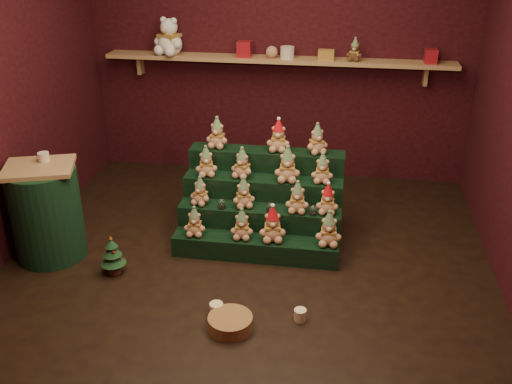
% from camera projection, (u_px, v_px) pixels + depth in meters
% --- Properties ---
extents(ground, '(4.00, 4.00, 0.00)m').
position_uv_depth(ground, '(247.00, 265.00, 4.73)').
color(ground, black).
rests_on(ground, ground).
extents(back_wall, '(4.00, 0.10, 2.80)m').
position_uv_depth(back_wall, '(280.00, 46.00, 5.96)').
color(back_wall, black).
rests_on(back_wall, ground).
extents(front_wall, '(4.00, 0.10, 2.80)m').
position_uv_depth(front_wall, '(157.00, 244.00, 2.30)').
color(front_wall, black).
rests_on(front_wall, ground).
extents(back_shelf, '(3.60, 0.26, 0.24)m').
position_uv_depth(back_shelf, '(277.00, 60.00, 5.84)').
color(back_shelf, tan).
rests_on(back_shelf, ground).
extents(riser_tier_front, '(1.40, 0.22, 0.18)m').
position_uv_depth(riser_tier_front, '(255.00, 248.00, 4.80)').
color(riser_tier_front, black).
rests_on(riser_tier_front, ground).
extents(riser_tier_midfront, '(1.40, 0.22, 0.36)m').
position_uv_depth(riser_tier_midfront, '(259.00, 226.00, 4.96)').
color(riser_tier_midfront, black).
rests_on(riser_tier_midfront, ground).
extents(riser_tier_midback, '(1.40, 0.22, 0.54)m').
position_uv_depth(riser_tier_midback, '(263.00, 206.00, 5.12)').
color(riser_tier_midback, black).
rests_on(riser_tier_midback, ground).
extents(riser_tier_back, '(1.40, 0.22, 0.72)m').
position_uv_depth(riser_tier_back, '(267.00, 186.00, 5.28)').
color(riser_tier_back, black).
rests_on(riser_tier_back, ground).
extents(teddy_0, '(0.19, 0.18, 0.26)m').
position_uv_depth(teddy_0, '(195.00, 221.00, 4.77)').
color(teddy_0, tan).
rests_on(teddy_0, riser_tier_front).
extents(teddy_1, '(0.20, 0.18, 0.26)m').
position_uv_depth(teddy_1, '(242.00, 224.00, 4.72)').
color(teddy_1, tan).
rests_on(teddy_1, riser_tier_front).
extents(teddy_2, '(0.25, 0.23, 0.31)m').
position_uv_depth(teddy_2, '(273.00, 224.00, 4.68)').
color(teddy_2, tan).
rests_on(teddy_2, riser_tier_front).
extents(teddy_3, '(0.22, 0.20, 0.30)m').
position_uv_depth(teddy_3, '(329.00, 228.00, 4.62)').
color(teddy_3, tan).
rests_on(teddy_3, riser_tier_front).
extents(teddy_4, '(0.21, 0.20, 0.25)m').
position_uv_depth(teddy_4, '(200.00, 191.00, 4.90)').
color(teddy_4, tan).
rests_on(teddy_4, riser_tier_midfront).
extents(teddy_5, '(0.24, 0.23, 0.27)m').
position_uv_depth(teddy_5, '(244.00, 192.00, 4.85)').
color(teddy_5, tan).
rests_on(teddy_5, riser_tier_midfront).
extents(teddy_6, '(0.20, 0.18, 0.27)m').
position_uv_depth(teddy_6, '(297.00, 197.00, 4.76)').
color(teddy_6, tan).
rests_on(teddy_6, riser_tier_midfront).
extents(teddy_7, '(0.19, 0.17, 0.26)m').
position_uv_depth(teddy_7, '(328.00, 199.00, 4.74)').
color(teddy_7, tan).
rests_on(teddy_7, riser_tier_midfront).
extents(teddy_8, '(0.23, 0.22, 0.27)m').
position_uv_depth(teddy_8, '(206.00, 161.00, 5.00)').
color(teddy_8, tan).
rests_on(teddy_8, riser_tier_midback).
extents(teddy_9, '(0.24, 0.23, 0.27)m').
position_uv_depth(teddy_9, '(242.00, 163.00, 4.97)').
color(teddy_9, tan).
rests_on(teddy_9, riser_tier_midback).
extents(teddy_10, '(0.23, 0.21, 0.31)m').
position_uv_depth(teddy_10, '(287.00, 164.00, 4.89)').
color(teddy_10, tan).
rests_on(teddy_10, riser_tier_midback).
extents(teddy_11, '(0.19, 0.17, 0.26)m').
position_uv_depth(teddy_11, '(322.00, 168.00, 4.87)').
color(teddy_11, tan).
rests_on(teddy_11, riser_tier_midback).
extents(teddy_12, '(0.22, 0.20, 0.28)m').
position_uv_depth(teddy_12, '(217.00, 133.00, 5.13)').
color(teddy_12, tan).
rests_on(teddy_12, riser_tier_back).
extents(teddy_13, '(0.21, 0.19, 0.29)m').
position_uv_depth(teddy_13, '(278.00, 136.00, 5.05)').
color(teddy_13, tan).
rests_on(teddy_13, riser_tier_back).
extents(teddy_14, '(0.25, 0.24, 0.27)m').
position_uv_depth(teddy_14, '(317.00, 139.00, 5.00)').
color(teddy_14, tan).
rests_on(teddy_14, riser_tier_back).
extents(snow_globe_a, '(0.07, 0.07, 0.09)m').
position_uv_depth(snow_globe_a, '(222.00, 204.00, 4.86)').
color(snow_globe_a, black).
rests_on(snow_globe_a, riser_tier_midfront).
extents(snow_globe_b, '(0.06, 0.06, 0.09)m').
position_uv_depth(snow_globe_b, '(271.00, 207.00, 4.80)').
color(snow_globe_b, black).
rests_on(snow_globe_b, riser_tier_midfront).
extents(snow_globe_c, '(0.07, 0.07, 0.09)m').
position_uv_depth(snow_globe_c, '(313.00, 210.00, 4.75)').
color(snow_globe_c, black).
rests_on(snow_globe_c, riser_tier_midfront).
extents(side_table, '(0.65, 0.60, 0.82)m').
position_uv_depth(side_table, '(46.00, 212.00, 4.71)').
color(side_table, tan).
rests_on(side_table, ground).
extents(table_ornament, '(0.09, 0.09, 0.07)m').
position_uv_depth(table_ornament, '(44.00, 157.00, 4.60)').
color(table_ornament, beige).
rests_on(table_ornament, side_table).
extents(mini_christmas_tree, '(0.20, 0.20, 0.35)m').
position_uv_depth(mini_christmas_tree, '(113.00, 255.00, 4.55)').
color(mini_christmas_tree, '#4C291B').
rests_on(mini_christmas_tree, ground).
extents(mug_left, '(0.10, 0.10, 0.10)m').
position_uv_depth(mug_left, '(216.00, 309.00, 4.11)').
color(mug_left, beige).
rests_on(mug_left, ground).
extents(mug_right, '(0.09, 0.09, 0.09)m').
position_uv_depth(mug_right, '(300.00, 315.00, 4.06)').
color(mug_right, beige).
rests_on(mug_right, ground).
extents(wicker_basket, '(0.33, 0.33, 0.10)m').
position_uv_depth(wicker_basket, '(230.00, 323.00, 3.97)').
color(wicker_basket, olive).
rests_on(wicker_basket, ground).
extents(white_bear, '(0.43, 0.41, 0.48)m').
position_uv_depth(white_bear, '(169.00, 31.00, 5.86)').
color(white_bear, white).
rests_on(white_bear, back_shelf).
extents(brown_bear, '(0.18, 0.17, 0.22)m').
position_uv_depth(brown_bear, '(355.00, 50.00, 5.64)').
color(brown_bear, '#50321A').
rests_on(brown_bear, back_shelf).
extents(gift_tin_red_a, '(0.14, 0.14, 0.16)m').
position_uv_depth(gift_tin_red_a, '(244.00, 49.00, 5.83)').
color(gift_tin_red_a, '#AA1A24').
rests_on(gift_tin_red_a, back_shelf).
extents(gift_tin_cream, '(0.14, 0.14, 0.12)m').
position_uv_depth(gift_tin_cream, '(287.00, 53.00, 5.77)').
color(gift_tin_cream, beige).
rests_on(gift_tin_cream, back_shelf).
extents(gift_tin_red_b, '(0.12, 0.12, 0.14)m').
position_uv_depth(gift_tin_red_b, '(431.00, 56.00, 5.57)').
color(gift_tin_red_b, '#AA1A24').
rests_on(gift_tin_red_b, back_shelf).
extents(shelf_plush_ball, '(0.12, 0.12, 0.12)m').
position_uv_depth(shelf_plush_ball, '(272.00, 52.00, 5.79)').
color(shelf_plush_ball, tan).
rests_on(shelf_plush_ball, back_shelf).
extents(scarf_gift_box, '(0.16, 0.10, 0.10)m').
position_uv_depth(scarf_gift_box, '(326.00, 55.00, 5.72)').
color(scarf_gift_box, orange).
rests_on(scarf_gift_box, back_shelf).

